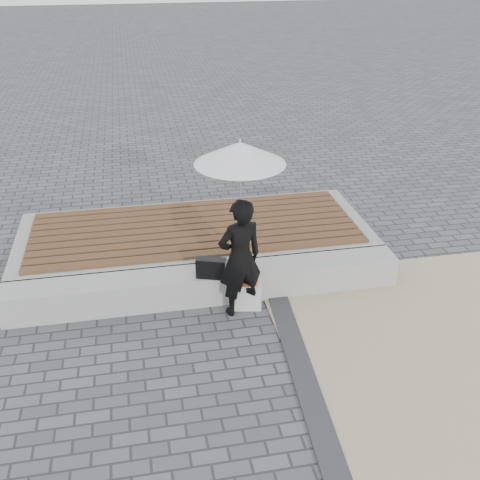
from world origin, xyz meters
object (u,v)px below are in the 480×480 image
at_px(seating_ledge, 207,284).
at_px(parasol, 240,153).
at_px(handbag, 211,268).
at_px(woman, 240,258).
at_px(canvas_tote, 246,295).

xyz_separation_m(seating_ledge, parasol, (0.35, -0.38, 1.86)).
relative_size(seating_ledge, handbag, 13.73).
distance_m(woman, canvas_tote, 0.57).
bearing_deg(parasol, woman, 0.00).
bearing_deg(canvas_tote, handbag, 169.17).
height_order(woman, canvas_tote, woman).
relative_size(seating_ledge, canvas_tote, 12.57).
xyz_separation_m(woman, canvas_tote, (0.09, 0.05, -0.56)).
height_order(parasol, canvas_tote, parasol).
relative_size(handbag, canvas_tote, 0.92).
distance_m(handbag, canvas_tote, 0.55).
relative_size(parasol, canvas_tote, 3.24).
distance_m(woman, handbag, 0.45).
height_order(seating_ledge, canvas_tote, seating_ledge).
bearing_deg(seating_ledge, handbag, -77.72).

